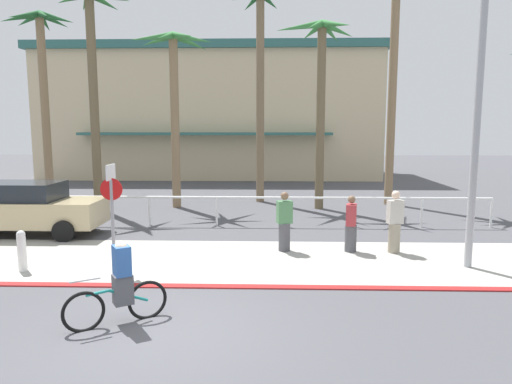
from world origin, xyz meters
name	(u,v)px	position (x,y,z in m)	size (l,w,h in m)	color
ground_plane	(221,217)	(0.00, 10.00, 0.00)	(80.00, 80.00, 0.00)	#4C4C51
sidewalk_strip	(198,260)	(0.00, 4.20, 0.01)	(44.00, 4.00, 0.02)	#ADAAA0
curb_paint	(184,286)	(0.00, 2.20, 0.01)	(44.00, 0.24, 0.03)	maroon
building_backdrop	(213,113)	(-2.19, 26.04, 4.38)	(22.92, 9.49, 8.72)	beige
rail_fence	(217,202)	(0.00, 8.50, 0.84)	(18.93, 0.08, 1.04)	white
stop_sign_bike_lane	(112,202)	(-1.84, 3.21, 1.68)	(0.52, 0.56, 2.56)	gray
bollard_1	(22,250)	(-4.03, 3.15, 0.52)	(0.20, 0.20, 1.00)	white
streetlight_curb	(483,89)	(6.71, 3.57, 4.28)	(0.24, 2.54, 7.50)	#9EA0A5
palm_tree_1	(42,63)	(-8.28, 13.50, 6.21)	(3.08, 3.80, 8.47)	#846B4C
palm_tree_2	(92,57)	(-5.25, 11.48, 6.18)	(2.98, 3.02, 8.74)	brown
palm_tree_3	(174,76)	(-2.15, 12.29, 5.49)	(3.30, 3.16, 7.29)	#846B4C
palm_tree_4	(260,55)	(1.39, 13.86, 6.58)	(2.56, 3.17, 9.34)	#756047
palm_tree_5	(321,74)	(3.90, 12.09, 5.56)	(3.20, 3.21, 7.68)	brown
palm_tree_6	(395,31)	(7.15, 13.35, 7.48)	(3.41, 2.99, 10.06)	#846B4C
car_tan_1	(30,208)	(-5.77, 6.92, 0.87)	(4.40, 2.02, 1.69)	tan
cyclist_teal_0	(120,285)	(-0.74, 0.28, 0.69)	(1.58, 1.01, 1.50)	black
pedestrian_0	(395,224)	(5.24, 5.09, 0.80)	(0.44, 0.37, 1.72)	gray
pedestrian_1	(284,224)	(2.26, 5.17, 0.77)	(0.45, 0.39, 1.66)	#4C4C51
pedestrian_2	(351,226)	(4.08, 5.15, 0.72)	(0.39, 0.45, 1.57)	#4C4C51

